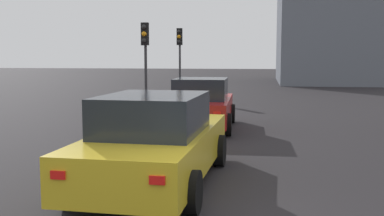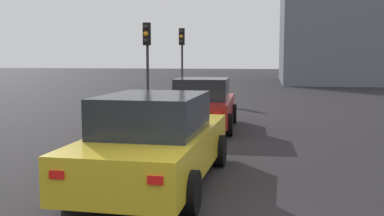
% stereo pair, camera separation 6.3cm
% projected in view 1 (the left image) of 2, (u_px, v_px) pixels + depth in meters
% --- Properties ---
extents(car_red_right_lead, '(4.20, 2.06, 1.58)m').
position_uv_depth(car_red_right_lead, '(202.00, 104.00, 14.17)').
color(car_red_right_lead, maroon).
rests_on(car_red_right_lead, ground_plane).
extents(car_yellow_right_second, '(4.86, 2.17, 1.59)m').
position_uv_depth(car_yellow_right_second, '(156.00, 141.00, 7.96)').
color(car_yellow_right_second, gold).
rests_on(car_yellow_right_second, ground_plane).
extents(traffic_light_near_left, '(0.32, 0.29, 3.59)m').
position_uv_depth(traffic_light_near_left, '(145.00, 48.00, 18.30)').
color(traffic_light_near_left, '#2D2D30').
rests_on(traffic_light_near_left, ground_plane).
extents(traffic_light_near_right, '(0.32, 0.29, 3.76)m').
position_uv_depth(traffic_light_near_right, '(180.00, 48.00, 24.66)').
color(traffic_light_near_right, '#2D2D30').
rests_on(traffic_light_near_right, ground_plane).
extents(building_facade_left, '(13.46, 8.58, 12.76)m').
position_uv_depth(building_facade_left, '(329.00, 9.00, 39.79)').
color(building_facade_left, slate).
rests_on(building_facade_left, ground_plane).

